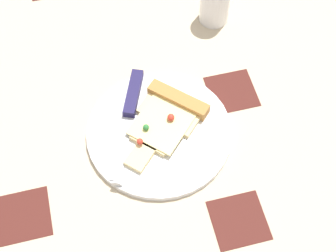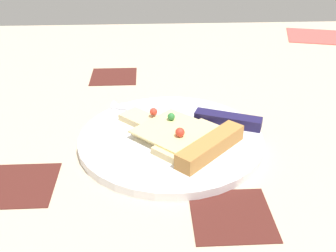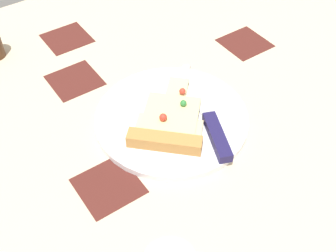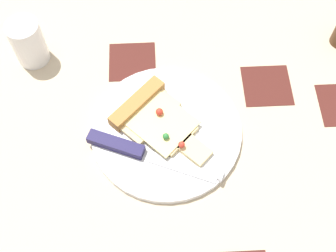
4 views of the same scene
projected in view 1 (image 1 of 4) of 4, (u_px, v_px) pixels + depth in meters
The scene contains 5 objects.
ground_plane at pixel (108, 135), 95.50cm from camera, with size 111.49×111.49×3.00cm.
plate at pixel (159, 133), 93.31cm from camera, with size 26.46×26.46×1.24cm, color silver.
pizza_slice at pixel (166, 118), 93.26cm from camera, with size 17.89×17.74×2.61cm.
knife at pixel (129, 114), 93.94cm from camera, with size 23.02×10.99×2.45cm.
drinking_glass at pixel (215, 3), 104.61cm from camera, with size 6.12×6.12×9.25cm, color white.
Camera 1 is at (49.26, -0.64, 81.11)cm, focal length 54.73 mm.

